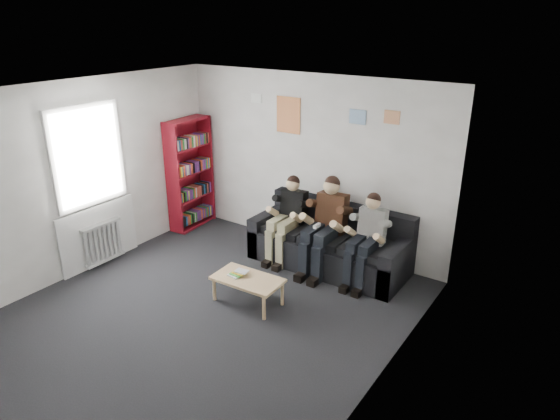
% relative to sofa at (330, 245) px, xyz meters
% --- Properties ---
extents(room_shell, '(5.00, 5.00, 5.00)m').
position_rel_sofa_xyz_m(room_shell, '(-0.63, -2.07, 1.03)').
color(room_shell, black).
rests_on(room_shell, ground).
extents(sofa, '(2.30, 0.94, 0.89)m').
position_rel_sofa_xyz_m(sofa, '(0.00, 0.00, 0.00)').
color(sofa, black).
rests_on(sofa, ground).
extents(bookshelf, '(0.28, 0.85, 1.88)m').
position_rel_sofa_xyz_m(bookshelf, '(-2.71, -0.05, 0.62)').
color(bookshelf, maroon).
rests_on(bookshelf, ground).
extents(coffee_table, '(0.89, 0.49, 0.35)m').
position_rel_sofa_xyz_m(coffee_table, '(-0.36, -1.51, -0.01)').
color(coffee_table, '#D7B17C').
rests_on(coffee_table, ground).
extents(game_cases, '(0.22, 0.20, 0.05)m').
position_rel_sofa_xyz_m(game_cases, '(-0.51, -1.52, 0.06)').
color(game_cases, silver).
rests_on(game_cases, coffee_table).
extents(person_left, '(0.37, 0.79, 1.28)m').
position_rel_sofa_xyz_m(person_left, '(-0.64, -0.20, 0.33)').
color(person_left, black).
rests_on(person_left, sofa).
extents(person_middle, '(0.42, 0.90, 1.39)m').
position_rel_sofa_xyz_m(person_middle, '(0.00, -0.21, 0.37)').
color(person_middle, '#4A2518').
rests_on(person_middle, sofa).
extents(person_right, '(0.36, 0.78, 1.27)m').
position_rel_sofa_xyz_m(person_right, '(0.64, -0.20, 0.33)').
color(person_right, white).
rests_on(person_right, sofa).
extents(radiator, '(0.10, 0.64, 0.60)m').
position_rel_sofa_xyz_m(radiator, '(-2.78, -1.87, 0.03)').
color(radiator, silver).
rests_on(radiator, ground).
extents(window, '(0.05, 1.30, 2.36)m').
position_rel_sofa_xyz_m(window, '(-2.85, -1.87, 0.71)').
color(window, white).
rests_on(window, room_shell).
extents(poster_large, '(0.42, 0.01, 0.55)m').
position_rel_sofa_xyz_m(poster_large, '(-1.03, 0.42, 1.73)').
color(poster_large, '#E4B450').
rests_on(poster_large, room_shell).
extents(poster_blue, '(0.25, 0.01, 0.20)m').
position_rel_sofa_xyz_m(poster_blue, '(0.12, 0.42, 1.83)').
color(poster_blue, '#4293E3').
rests_on(poster_blue, room_shell).
extents(poster_pink, '(0.22, 0.01, 0.18)m').
position_rel_sofa_xyz_m(poster_pink, '(0.62, 0.42, 1.88)').
color(poster_pink, '#BB3A70').
rests_on(poster_pink, room_shell).
extents(poster_sign, '(0.20, 0.01, 0.14)m').
position_rel_sofa_xyz_m(poster_sign, '(-1.63, 0.42, 1.93)').
color(poster_sign, white).
rests_on(poster_sign, room_shell).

